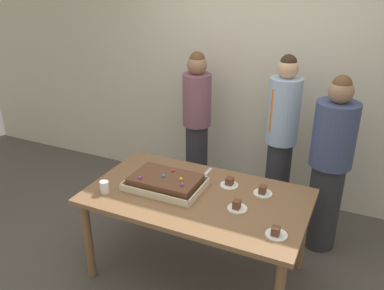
% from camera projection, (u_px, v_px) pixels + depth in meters
% --- Properties ---
extents(ground_plane, '(12.00, 12.00, 0.00)m').
position_uv_depth(ground_plane, '(196.00, 271.00, 3.50)').
color(ground_plane, '#4C4742').
extents(interior_back_panel, '(8.00, 0.12, 3.00)m').
position_uv_depth(interior_back_panel, '(260.00, 63.00, 4.21)').
color(interior_back_panel, beige).
rests_on(interior_back_panel, ground_plane).
extents(party_table, '(1.74, 1.00, 0.77)m').
position_uv_depth(party_table, '(197.00, 204.00, 3.22)').
color(party_table, brown).
rests_on(party_table, ground_plane).
extents(sheet_cake, '(0.62, 0.42, 0.12)m').
position_uv_depth(sheet_cake, '(165.00, 182.00, 3.27)').
color(sheet_cake, beige).
rests_on(sheet_cake, party_table).
extents(plated_slice_near_left, '(0.15, 0.15, 0.07)m').
position_uv_depth(plated_slice_near_left, '(263.00, 191.00, 3.18)').
color(plated_slice_near_left, white).
rests_on(plated_slice_near_left, party_table).
extents(plated_slice_near_right, '(0.15, 0.15, 0.07)m').
position_uv_depth(plated_slice_near_right, '(229.00, 183.00, 3.31)').
color(plated_slice_near_right, white).
rests_on(plated_slice_near_right, party_table).
extents(plated_slice_far_left, '(0.15, 0.15, 0.07)m').
position_uv_depth(plated_slice_far_left, '(237.00, 207.00, 2.98)').
color(plated_slice_far_left, white).
rests_on(plated_slice_far_left, party_table).
extents(plated_slice_far_right, '(0.15, 0.15, 0.07)m').
position_uv_depth(plated_slice_far_right, '(276.00, 233.00, 2.69)').
color(plated_slice_far_right, white).
rests_on(plated_slice_far_right, party_table).
extents(drink_cup_nearest, '(0.07, 0.07, 0.10)m').
position_uv_depth(drink_cup_nearest, '(104.00, 187.00, 3.19)').
color(drink_cup_nearest, white).
rests_on(drink_cup_nearest, party_table).
extents(cake_server_utensil, '(0.03, 0.20, 0.01)m').
position_uv_depth(cake_server_utensil, '(207.00, 173.00, 3.51)').
color(cake_server_utensil, silver).
rests_on(cake_server_utensil, party_table).
extents(person_serving_front, '(0.30, 0.30, 1.73)m').
position_uv_depth(person_serving_front, '(281.00, 139.00, 3.86)').
color(person_serving_front, '#28282D').
rests_on(person_serving_front, ground_plane).
extents(person_green_shirt_behind, '(0.30, 0.30, 1.66)m').
position_uv_depth(person_green_shirt_behind, '(197.00, 124.00, 4.31)').
color(person_green_shirt_behind, '#28282D').
rests_on(person_green_shirt_behind, ground_plane).
extents(person_striped_tie_right, '(0.36, 0.36, 1.64)m').
position_uv_depth(person_striped_tie_right, '(330.00, 165.00, 3.51)').
color(person_striped_tie_right, '#28282D').
rests_on(person_striped_tie_right, ground_plane).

